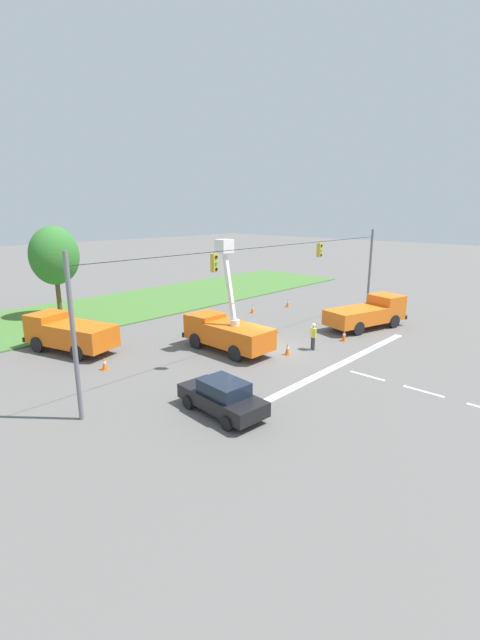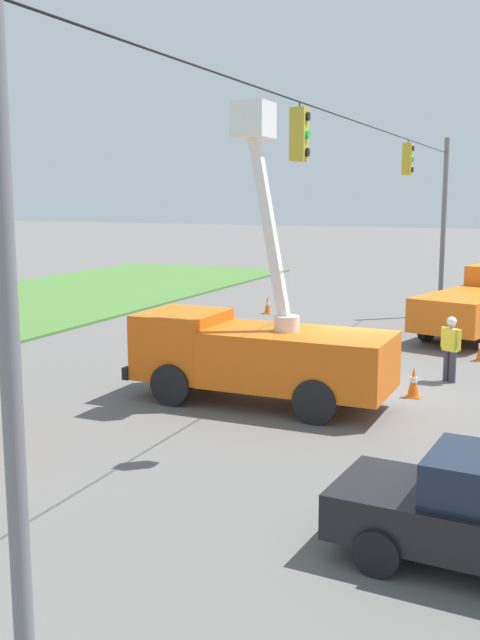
{
  "view_description": "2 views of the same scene",
  "coord_description": "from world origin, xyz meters",
  "px_view_note": "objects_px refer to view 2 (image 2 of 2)",
  "views": [
    {
      "loc": [
        -20.61,
        -16.43,
        8.74
      ],
      "look_at": [
        -2.09,
        0.84,
        2.21
      ],
      "focal_mm": 24.0,
      "sensor_mm": 36.0,
      "label": 1
    },
    {
      "loc": [
        -18.3,
        -4.61,
        4.92
      ],
      "look_at": [
        -1.78,
        2.58,
        1.92
      ],
      "focal_mm": 42.0,
      "sensor_mm": 36.0,
      "label": 2
    }
  ],
  "objects_px": {
    "utility_truck_bucket_lift": "(257,348)",
    "road_worker": "(451,345)",
    "traffic_cone_foreground_left": "(414,382)",
    "traffic_cone_mid_left": "(268,305)",
    "traffic_cone_mid_right": "(209,318)"
  },
  "relations": [
    {
      "from": "utility_truck_bucket_lift",
      "to": "road_worker",
      "type": "relative_size",
      "value": 3.96
    },
    {
      "from": "traffic_cone_foreground_left",
      "to": "traffic_cone_mid_left",
      "type": "relative_size",
      "value": 1.03
    },
    {
      "from": "utility_truck_bucket_lift",
      "to": "road_worker",
      "type": "height_order",
      "value": "utility_truck_bucket_lift"
    },
    {
      "from": "road_worker",
      "to": "traffic_cone_mid_left",
      "type": "distance_m",
      "value": 12.53
    },
    {
      "from": "road_worker",
      "to": "traffic_cone_foreground_left",
      "type": "height_order",
      "value": "road_worker"
    },
    {
      "from": "utility_truck_bucket_lift",
      "to": "traffic_cone_mid_right",
      "type": "bearing_deg",
      "value": 32.23
    },
    {
      "from": "road_worker",
      "to": "traffic_cone_mid_right",
      "type": "relative_size",
      "value": 2.46
    },
    {
      "from": "traffic_cone_mid_left",
      "to": "traffic_cone_mid_right",
      "type": "height_order",
      "value": "traffic_cone_mid_left"
    },
    {
      "from": "traffic_cone_mid_left",
      "to": "traffic_cone_mid_right",
      "type": "distance_m",
      "value": 4.09
    },
    {
      "from": "traffic_cone_mid_left",
      "to": "traffic_cone_foreground_left",
      "type": "bearing_deg",
      "value": -143.24
    },
    {
      "from": "traffic_cone_foreground_left",
      "to": "traffic_cone_mid_right",
      "type": "distance_m",
      "value": 11.29
    },
    {
      "from": "road_worker",
      "to": "traffic_cone_mid_right",
      "type": "distance_m",
      "value": 10.77
    },
    {
      "from": "traffic_cone_foreground_left",
      "to": "utility_truck_bucket_lift",
      "type": "bearing_deg",
      "value": 120.55
    },
    {
      "from": "traffic_cone_mid_left",
      "to": "utility_truck_bucket_lift",
      "type": "bearing_deg",
      "value": -159.65
    },
    {
      "from": "utility_truck_bucket_lift",
      "to": "traffic_cone_mid_right",
      "type": "xyz_separation_m",
      "value": [
        8.87,
        5.59,
        -0.99
      ]
    }
  ]
}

